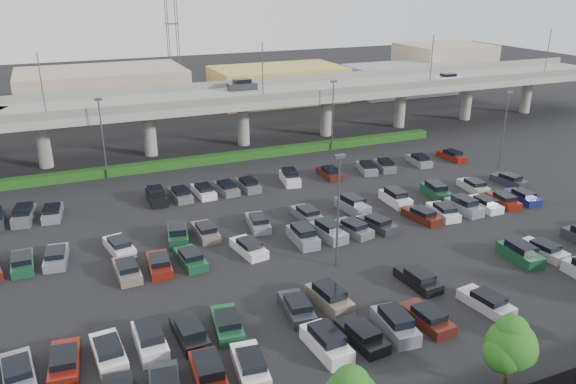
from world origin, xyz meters
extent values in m
plane|color=black|center=(0.00, 0.00, 0.00)|extent=(280.00, 280.00, 0.00)
cube|color=gray|center=(0.00, 32.00, 7.25)|extent=(150.00, 13.00, 1.10)
cube|color=slate|center=(0.00, 25.75, 8.30)|extent=(150.00, 0.50, 1.00)
cube|color=slate|center=(0.00, 38.25, 8.30)|extent=(150.00, 0.50, 1.00)
cylinder|color=gray|center=(-23.00, 32.00, 3.35)|extent=(1.80, 1.80, 6.70)
cube|color=slate|center=(-23.00, 32.00, 6.50)|extent=(2.60, 9.75, 0.50)
cylinder|color=gray|center=(-9.00, 32.00, 3.35)|extent=(1.80, 1.80, 6.70)
cube|color=slate|center=(-9.00, 32.00, 6.50)|extent=(2.60, 9.75, 0.50)
cylinder|color=gray|center=(5.00, 32.00, 3.35)|extent=(1.80, 1.80, 6.70)
cube|color=slate|center=(5.00, 32.00, 6.50)|extent=(2.60, 9.75, 0.50)
cylinder|color=gray|center=(19.00, 32.00, 3.35)|extent=(1.80, 1.80, 6.70)
cube|color=slate|center=(19.00, 32.00, 6.50)|extent=(2.60, 9.75, 0.50)
cylinder|color=gray|center=(33.00, 32.00, 3.35)|extent=(1.80, 1.80, 6.70)
cube|color=slate|center=(33.00, 32.00, 6.50)|extent=(2.60, 9.75, 0.50)
cylinder|color=gray|center=(47.00, 32.00, 3.35)|extent=(1.80, 1.80, 6.70)
cube|color=slate|center=(47.00, 32.00, 6.50)|extent=(2.60, 9.75, 0.50)
cylinder|color=gray|center=(61.00, 32.00, 3.35)|extent=(1.80, 1.80, 6.70)
cube|color=slate|center=(61.00, 32.00, 6.50)|extent=(2.60, 9.75, 0.50)
cube|color=#272B33|center=(6.00, 35.00, 8.32)|extent=(4.40, 1.82, 1.05)
cube|color=black|center=(6.00, 35.00, 9.14)|extent=(2.60, 1.60, 0.65)
cube|color=white|center=(40.00, 29.00, 8.21)|extent=(4.40, 1.82, 0.82)
cube|color=black|center=(40.00, 29.00, 8.84)|extent=(2.30, 1.60, 0.50)
cylinder|color=#444448|center=(-22.00, 25.90, 11.80)|extent=(0.14, 0.14, 8.00)
cylinder|color=#444448|center=(6.00, 25.90, 11.80)|extent=(0.14, 0.14, 8.00)
cylinder|color=#444448|center=(34.00, 25.90, 11.80)|extent=(0.14, 0.14, 8.00)
cylinder|color=#444448|center=(58.00, 25.90, 11.80)|extent=(0.14, 0.14, 8.00)
cube|color=#163B11|center=(0.00, 25.00, 0.55)|extent=(66.00, 1.60, 1.10)
cylinder|color=black|center=(6.00, -28.00, 1.00)|extent=(0.10, 0.10, 2.00)
sphere|color=#1D4F15|center=(-8.96, -26.55, 4.24)|extent=(2.06, 2.06, 2.06)
cylinder|color=#332316|center=(2.00, -26.39, 0.99)|extent=(0.26, 0.26, 1.97)
sphere|color=#1D4F15|center=(2.00, -26.39, 3.39)|extent=(3.07, 3.07, 3.07)
sphere|color=#1D4F15|center=(2.71, -26.29, 2.85)|extent=(2.41, 2.41, 2.41)
sphere|color=#1D4F15|center=(1.40, -26.47, 3.07)|extent=(2.41, 2.41, 2.41)
sphere|color=#1D4F15|center=(2.04, -26.27, 4.27)|extent=(2.08, 2.08, 2.08)
cube|color=black|center=(-17.25, -18.70, 1.04)|extent=(1.92, 2.51, 0.50)
cube|color=maroon|center=(-14.50, -18.50, 0.53)|extent=(2.08, 4.50, 1.05)
cube|color=black|center=(-14.50, -18.50, 1.34)|extent=(1.75, 2.69, 0.65)
cube|color=white|center=(-11.75, -18.50, 0.41)|extent=(2.31, 4.58, 0.82)
cube|color=black|center=(-11.75, -18.70, 1.04)|extent=(1.85, 2.47, 0.50)
cube|color=white|center=(-6.25, -18.50, 0.53)|extent=(2.15, 4.53, 1.05)
cube|color=black|center=(-6.25, -18.50, 1.34)|extent=(1.79, 2.71, 0.65)
cube|color=black|center=(-3.50, -18.50, 0.41)|extent=(2.27, 4.57, 0.82)
cube|color=black|center=(-3.50, -18.70, 1.04)|extent=(1.83, 2.46, 0.50)
cube|color=slate|center=(-0.75, -18.50, 0.53)|extent=(2.15, 4.53, 1.05)
cube|color=black|center=(-0.75, -18.50, 1.34)|extent=(1.79, 2.71, 0.65)
cube|color=#4A1913|center=(2.00, -18.50, 0.41)|extent=(2.12, 4.52, 0.82)
cube|color=black|center=(2.00, -18.70, 1.04)|extent=(1.76, 2.41, 0.50)
cube|color=#BCBCC1|center=(7.50, -18.50, 0.41)|extent=(2.41, 4.61, 0.82)
cube|color=black|center=(7.50, -18.70, 1.04)|extent=(1.90, 2.50, 0.50)
cube|color=slate|center=(-25.50, -13.50, 0.41)|extent=(2.31, 4.58, 0.82)
cube|color=black|center=(-25.50, -13.70, 1.04)|extent=(1.85, 2.47, 0.50)
cube|color=maroon|center=(-22.75, -13.50, 0.41)|extent=(2.25, 4.56, 0.82)
cube|color=black|center=(-22.75, -13.70, 1.04)|extent=(1.83, 2.45, 0.50)
cube|color=white|center=(-20.00, -13.50, 0.41)|extent=(2.16, 4.53, 0.82)
cube|color=black|center=(-20.00, -13.70, 1.04)|extent=(1.78, 2.42, 0.50)
cube|color=white|center=(-17.25, -13.50, 0.53)|extent=(1.91, 4.44, 1.05)
cube|color=black|center=(-17.25, -13.50, 1.34)|extent=(1.66, 2.63, 0.65)
cube|color=black|center=(-14.50, -13.50, 0.41)|extent=(2.06, 4.49, 0.82)
cube|color=black|center=(-14.50, -13.70, 1.04)|extent=(1.73, 2.38, 0.50)
cube|color=#1A482C|center=(-11.75, -13.50, 0.41)|extent=(2.37, 4.60, 0.82)
cube|color=black|center=(-11.75, -13.70, 1.04)|extent=(1.88, 2.49, 0.50)
cube|color=#272B33|center=(-6.25, -13.50, 0.41)|extent=(2.26, 4.56, 0.82)
cube|color=black|center=(-6.25, -13.70, 1.04)|extent=(1.83, 2.45, 0.50)
cube|color=#75695B|center=(-3.50, -13.50, 0.53)|extent=(2.33, 4.59, 1.05)
cube|color=black|center=(-3.50, -13.50, 1.34)|extent=(1.90, 2.77, 0.65)
cube|color=black|center=(4.75, -13.50, 0.41)|extent=(2.08, 4.50, 0.82)
cube|color=black|center=(4.75, -13.70, 1.04)|extent=(1.74, 2.39, 0.50)
cube|color=#1A482C|center=(15.75, -13.50, 0.53)|extent=(2.07, 4.50, 1.05)
cube|color=black|center=(15.75, -13.50, 1.34)|extent=(1.75, 2.69, 0.65)
cube|color=#BCBCC1|center=(18.50, -13.50, 0.41)|extent=(2.36, 4.60, 0.82)
cube|color=black|center=(18.50, -13.70, 1.04)|extent=(1.88, 2.48, 0.50)
cube|color=#75695B|center=(-17.25, -2.50, 0.41)|extent=(2.02, 4.48, 0.82)
cube|color=black|center=(-17.25, -2.70, 1.04)|extent=(1.71, 2.37, 0.50)
cube|color=maroon|center=(-14.50, -2.50, 0.41)|extent=(2.10, 4.51, 0.82)
cube|color=black|center=(-14.50, -2.70, 1.04)|extent=(1.75, 2.40, 0.50)
cube|color=#1A482C|center=(-11.75, -2.50, 0.41)|extent=(2.24, 4.56, 0.82)
cube|color=black|center=(-11.75, -2.70, 1.04)|extent=(1.82, 2.45, 0.50)
cube|color=white|center=(-6.25, -2.50, 0.41)|extent=(2.53, 4.64, 0.82)
cube|color=black|center=(-6.25, -2.70, 1.04)|extent=(1.96, 2.53, 0.50)
cube|color=slate|center=(-0.75, -2.50, 0.53)|extent=(1.89, 4.43, 1.05)
cube|color=black|center=(-0.75, -2.50, 1.34)|extent=(1.64, 2.63, 0.65)
cube|color=slate|center=(2.00, -2.50, 0.53)|extent=(2.39, 4.60, 1.05)
cube|color=black|center=(2.00, -2.50, 1.34)|extent=(1.93, 2.79, 0.65)
cube|color=#5A5C62|center=(4.75, -2.50, 0.41)|extent=(2.73, 4.69, 0.82)
cube|color=black|center=(4.75, -2.70, 1.04)|extent=(2.06, 2.59, 0.50)
cube|color=#272B33|center=(7.50, -2.50, 0.41)|extent=(2.73, 4.69, 0.82)
cube|color=black|center=(7.50, -2.70, 1.04)|extent=(2.06, 2.59, 0.50)
cube|color=#4A1913|center=(13.00, -2.50, 0.41)|extent=(2.55, 4.65, 0.82)
cube|color=black|center=(13.00, -2.70, 1.04)|extent=(1.97, 2.54, 0.50)
cube|color=white|center=(15.75, -2.50, 0.41)|extent=(2.40, 4.61, 0.82)
cube|color=black|center=(15.75, -2.70, 1.04)|extent=(1.90, 2.50, 0.50)
cube|color=slate|center=(18.50, -2.50, 0.53)|extent=(2.15, 4.53, 1.05)
cube|color=black|center=(18.50, -2.50, 1.34)|extent=(1.80, 2.71, 0.65)
cube|color=white|center=(21.25, -2.50, 0.41)|extent=(1.85, 4.41, 0.82)
cube|color=black|center=(21.25, -2.70, 1.04)|extent=(1.62, 2.31, 0.50)
cube|color=maroon|center=(24.00, -2.50, 0.41)|extent=(2.33, 4.58, 0.82)
cube|color=black|center=(24.00, -2.70, 1.04)|extent=(1.86, 2.47, 0.50)
cube|color=navy|center=(26.75, -2.50, 0.41)|extent=(2.05, 4.49, 0.82)
cube|color=black|center=(26.75, -2.70, 1.04)|extent=(1.72, 2.38, 0.50)
cube|color=#1A482C|center=(-25.50, 2.50, 0.41)|extent=(1.87, 4.42, 0.82)
cube|color=black|center=(-25.50, 2.30, 1.04)|extent=(1.63, 2.32, 0.50)
cube|color=slate|center=(-22.75, 2.50, 0.41)|extent=(2.36, 4.59, 0.82)
cube|color=black|center=(-22.75, 2.30, 1.04)|extent=(1.88, 2.48, 0.50)
cube|color=white|center=(-17.25, 2.50, 0.41)|extent=(2.63, 4.67, 0.82)
cube|color=black|center=(-17.25, 2.30, 1.04)|extent=(2.01, 2.56, 0.50)
cube|color=#1A482C|center=(-11.75, 2.50, 0.53)|extent=(2.54, 4.64, 1.05)
cube|color=black|center=(-11.75, 2.50, 1.34)|extent=(2.02, 2.83, 0.65)
cube|color=#75695B|center=(-9.00, 2.50, 0.41)|extent=(1.91, 4.44, 0.82)
cube|color=black|center=(-9.00, 2.30, 1.04)|extent=(1.65, 2.33, 0.50)
cube|color=slate|center=(-3.50, 2.50, 0.41)|extent=(2.37, 4.60, 0.82)
cube|color=black|center=(-3.50, 2.30, 1.04)|extent=(1.88, 2.49, 0.50)
cube|color=#5A5C62|center=(2.00, 2.50, 0.41)|extent=(2.10, 4.51, 0.82)
cube|color=black|center=(2.00, 2.30, 1.04)|extent=(1.75, 2.40, 0.50)
cube|color=slate|center=(7.50, 2.50, 0.53)|extent=(2.37, 4.60, 1.05)
cube|color=black|center=(7.50, 2.50, 1.34)|extent=(1.92, 2.79, 0.65)
cube|color=white|center=(13.00, 2.50, 0.53)|extent=(1.92, 4.44, 1.05)
cube|color=black|center=(13.00, 2.50, 1.34)|extent=(1.66, 2.64, 0.65)
cube|color=#1A482C|center=(18.50, 2.50, 0.53)|extent=(2.47, 4.63, 1.05)
cube|color=black|center=(18.50, 2.50, 1.34)|extent=(1.98, 2.81, 0.65)
cube|color=#BCBCC1|center=(24.00, 2.50, 0.41)|extent=(2.28, 4.57, 0.82)
cube|color=black|center=(24.00, 2.30, 1.04)|extent=(1.84, 2.46, 0.50)
cube|color=#272B33|center=(29.50, 2.50, 0.41)|extent=(2.43, 4.62, 0.82)
cube|color=black|center=(29.50, 2.30, 1.04)|extent=(1.91, 2.51, 0.50)
cube|color=#5A5C62|center=(-25.50, 13.50, 0.53)|extent=(2.53, 4.64, 1.05)
cube|color=black|center=(-25.50, 13.50, 1.34)|extent=(2.01, 2.83, 0.65)
cube|color=slate|center=(-22.75, 13.50, 0.41)|extent=(2.34, 4.59, 0.82)
cube|color=black|center=(-22.75, 13.30, 1.04)|extent=(1.87, 2.48, 0.50)
cube|color=black|center=(-11.75, 13.50, 0.53)|extent=(1.84, 4.41, 1.05)
cube|color=black|center=(-11.75, 13.50, 1.34)|extent=(1.61, 2.61, 0.65)
cube|color=#5A5C62|center=(-9.00, 13.50, 0.41)|extent=(2.13, 4.52, 0.82)
cube|color=black|center=(-9.00, 13.30, 1.04)|extent=(1.76, 2.41, 0.50)
cube|color=white|center=(-6.25, 13.50, 0.41)|extent=(2.10, 4.51, 0.82)
cube|color=black|center=(-6.25, 13.30, 1.04)|extent=(1.74, 2.40, 0.50)
cube|color=#5A5C62|center=(-3.50, 13.50, 0.41)|extent=(2.22, 4.55, 0.82)
cube|color=black|center=(-3.50, 13.30, 1.04)|extent=(1.81, 2.44, 0.50)
cube|color=#5A5C62|center=(-0.75, 13.50, 0.41)|extent=(2.04, 4.49, 0.82)
cube|color=black|center=(-0.75, 13.30, 1.04)|extent=(1.72, 2.38, 0.50)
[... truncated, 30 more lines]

